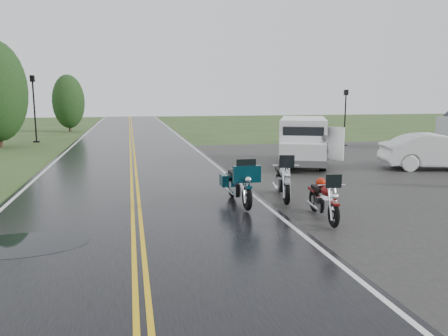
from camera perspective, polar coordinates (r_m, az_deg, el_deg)
name	(u,v)px	position (r m, az deg, el deg)	size (l,w,h in m)	color
ground	(137,221)	(11.87, -11.33, -6.79)	(120.00, 120.00, 0.00)	#2D471E
road	(133,164)	(21.65, -11.79, 0.57)	(8.00, 100.00, 0.04)	black
parking_pad	(396,173)	(20.07, 21.58, -0.60)	(14.00, 24.00, 0.03)	black
motorcycle_red	(334,204)	(11.04, 14.19, -4.63)	(0.80, 2.20, 1.30)	#5A0B0A
motorcycle_teal	(247,187)	(12.27, 3.06, -2.54)	(0.90, 2.49, 1.47)	#042732
motorcycle_silver	(287,183)	(13.01, 8.21, -1.95)	(0.90, 2.48, 1.46)	#929399
van_white	(283,145)	(19.36, 7.65, 2.98)	(2.16, 5.77, 2.27)	white
person_at_van	(323,154)	(19.46, 12.82, 1.85)	(0.58, 0.38, 1.59)	#45464A
sedan_white	(437,152)	(21.66, 26.07, 1.86)	(1.67, 4.79, 1.58)	silver
lamp_post_far_left	(34,109)	(33.77, -23.53, 7.11)	(0.41, 0.41, 4.75)	black
lamp_post_far_right	(345,118)	(29.87, 15.52, 6.35)	(0.32, 0.32, 3.71)	black
tree_left_far	(69,107)	(43.03, -19.62, 7.47)	(2.89, 2.89, 4.45)	#1E3D19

